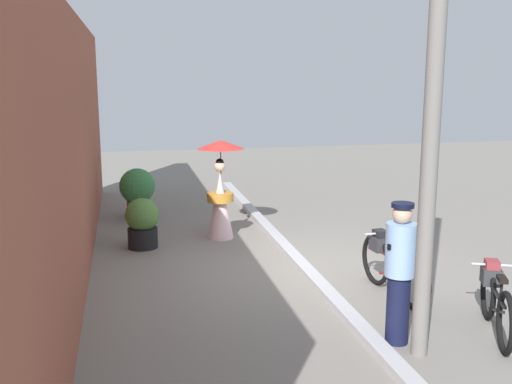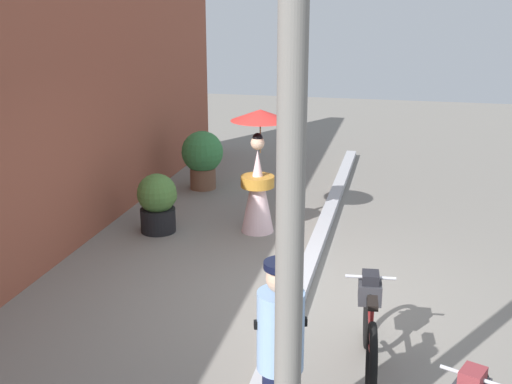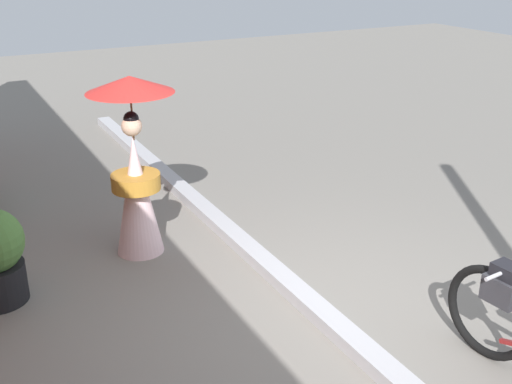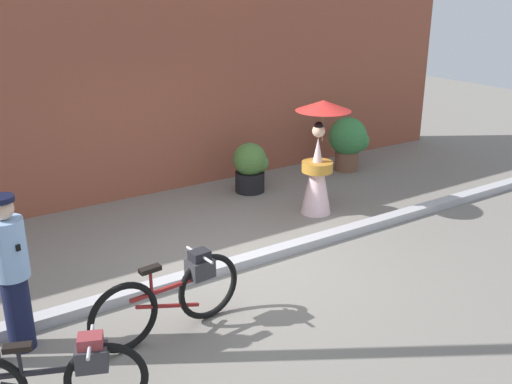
{
  "view_description": "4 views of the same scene",
  "coord_description": "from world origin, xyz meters",
  "px_view_note": "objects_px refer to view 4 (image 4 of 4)",
  "views": [
    {
      "loc": [
        -8.62,
        2.62,
        3.03
      ],
      "look_at": [
        0.42,
        0.64,
        1.17
      ],
      "focal_mm": 42.27,
      "sensor_mm": 36.0,
      "label": 1
    },
    {
      "loc": [
        -6.78,
        -1.07,
        3.4
      ],
      "look_at": [
        0.42,
        0.59,
        1.12
      ],
      "focal_mm": 45.7,
      "sensor_mm": 36.0,
      "label": 2
    },
    {
      "loc": [
        -3.66,
        2.62,
        3.01
      ],
      "look_at": [
        0.13,
        0.62,
        1.28
      ],
      "focal_mm": 44.15,
      "sensor_mm": 36.0,
      "label": 3
    },
    {
      "loc": [
        -3.48,
        -5.77,
        3.46
      ],
      "look_at": [
        0.54,
        0.38,
        0.82
      ],
      "focal_mm": 40.74,
      "sensor_mm": 36.0,
      "label": 4
    }
  ],
  "objects_px": {
    "bicycle_far_side": "(55,379)",
    "person_officer": "(12,271)",
    "bicycle_near_officer": "(173,295)",
    "potted_plant_by_door": "(251,166)",
    "potted_plant_small": "(349,140)",
    "person_with_parasol": "(319,156)"
  },
  "relations": [
    {
      "from": "bicycle_far_side",
      "to": "potted_plant_by_door",
      "type": "height_order",
      "value": "potted_plant_by_door"
    },
    {
      "from": "bicycle_far_side",
      "to": "potted_plant_small",
      "type": "distance_m",
      "value": 7.78
    },
    {
      "from": "person_with_parasol",
      "to": "potted_plant_small",
      "type": "distance_m",
      "value": 2.44
    },
    {
      "from": "bicycle_near_officer",
      "to": "person_with_parasol",
      "type": "distance_m",
      "value": 3.87
    },
    {
      "from": "bicycle_far_side",
      "to": "potted_plant_small",
      "type": "height_order",
      "value": "potted_plant_small"
    },
    {
      "from": "potted_plant_small",
      "to": "bicycle_near_officer",
      "type": "bearing_deg",
      "value": -148.4
    },
    {
      "from": "person_with_parasol",
      "to": "potted_plant_small",
      "type": "height_order",
      "value": "person_with_parasol"
    },
    {
      "from": "bicycle_near_officer",
      "to": "potted_plant_by_door",
      "type": "bearing_deg",
      "value": 46.95
    },
    {
      "from": "bicycle_far_side",
      "to": "person_with_parasol",
      "type": "relative_size",
      "value": 0.86
    },
    {
      "from": "bicycle_near_officer",
      "to": "person_officer",
      "type": "distance_m",
      "value": 1.58
    },
    {
      "from": "person_officer",
      "to": "person_with_parasol",
      "type": "height_order",
      "value": "person_with_parasol"
    },
    {
      "from": "potted_plant_by_door",
      "to": "potted_plant_small",
      "type": "xyz_separation_m",
      "value": [
        2.28,
        0.02,
        0.13
      ]
    },
    {
      "from": "bicycle_near_officer",
      "to": "person_officer",
      "type": "bearing_deg",
      "value": 157.94
    },
    {
      "from": "potted_plant_small",
      "to": "potted_plant_by_door",
      "type": "bearing_deg",
      "value": -179.57
    },
    {
      "from": "bicycle_near_officer",
      "to": "potted_plant_small",
      "type": "bearing_deg",
      "value": 31.6
    },
    {
      "from": "bicycle_near_officer",
      "to": "potted_plant_by_door",
      "type": "height_order",
      "value": "potted_plant_by_door"
    },
    {
      "from": "bicycle_far_side",
      "to": "person_officer",
      "type": "bearing_deg",
      "value": 90.86
    },
    {
      "from": "person_with_parasol",
      "to": "person_officer",
      "type": "bearing_deg",
      "value": -165.33
    },
    {
      "from": "person_officer",
      "to": "potted_plant_by_door",
      "type": "relative_size",
      "value": 1.85
    },
    {
      "from": "bicycle_near_officer",
      "to": "bicycle_far_side",
      "type": "height_order",
      "value": "bicycle_near_officer"
    },
    {
      "from": "bicycle_near_officer",
      "to": "person_with_parasol",
      "type": "relative_size",
      "value": 0.97
    },
    {
      "from": "bicycle_far_side",
      "to": "potted_plant_by_door",
      "type": "xyz_separation_m",
      "value": [
        4.43,
        3.92,
        0.05
      ]
    }
  ]
}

